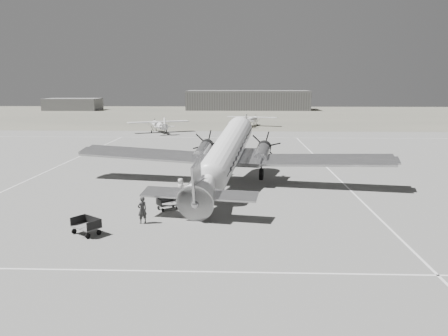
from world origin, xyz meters
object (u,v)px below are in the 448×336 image
hangar_main (248,100)px  dc3_airliner (225,157)px  ground_crew (142,210)px  baggage_cart_far (86,226)px  passenger (181,188)px  light_plane_right (251,121)px  shed_secondary (73,104)px  light_plane_left (159,126)px  baggage_cart_near (168,204)px  ramp_agent (172,196)px

hangar_main → dc3_airliner: (-3.95, -116.43, -0.47)m
hangar_main → ground_crew: (-9.08, -126.53, -2.39)m
baggage_cart_far → passenger: size_ratio=1.10×
light_plane_right → baggage_cart_far: (-11.85, -69.39, -0.63)m
shed_secondary → baggage_cart_far: (47.94, -123.81, -1.48)m
light_plane_left → baggage_cart_near: (9.88, -50.44, -0.76)m
light_plane_right → ground_crew: light_plane_right is taller
light_plane_left → baggage_cart_far: bearing=-107.5°
hangar_main → dc3_airliner: bearing=-91.9°
shed_secondary → ramp_agent: bearing=-66.0°
passenger → light_plane_left: bearing=14.2°
dc3_airliner → baggage_cart_near: dc3_airliner is taller
ground_crew → passenger: size_ratio=1.09×
light_plane_right → ramp_agent: (-7.53, -62.86, -0.40)m
baggage_cart_far → light_plane_left: bearing=131.5°
light_plane_left → ground_crew: (8.71, -53.66, -0.30)m
baggage_cart_far → passenger: passenger is taller
hangar_main → ramp_agent: hangar_main is taller
dc3_airliner → baggage_cart_far: size_ratio=16.25×
baggage_cart_far → ground_crew: size_ratio=1.01×
shed_secondary → hangar_main: bearing=4.8°
baggage_cart_near → ground_crew: size_ratio=0.86×
light_plane_right → baggage_cart_near: 64.34m
shed_secondary → ground_crew: (50.92, -121.53, -1.09)m
ground_crew → ramp_agent: size_ratio=1.22×
light_plane_right → ground_crew: 67.68m
baggage_cart_near → dc3_airliner: bearing=23.7°
shed_secondary → light_plane_left: bearing=-58.1°
shed_secondary → dc3_airliner: size_ratio=0.61×
dc3_airliner → ramp_agent: bearing=-113.4°
dc3_airliner → passenger: dc3_airliner is taller
light_plane_left → ground_crew: light_plane_left is taller
dc3_airliner → baggage_cart_far: dc3_airliner is taller
hangar_main → ground_crew: hangar_main is taller
light_plane_left → dc3_airliner: bearing=-95.7°
dc3_airliner → baggage_cart_near: (-3.96, -6.87, -2.39)m
shed_secondary → dc3_airliner: bearing=-63.3°
shed_secondary → baggage_cart_far: 132.78m
passenger → dc3_airliner: bearing=-40.9°
baggage_cart_far → ramp_agent: ramp_agent is taller
hangar_main → passenger: hangar_main is taller
shed_secondary → light_plane_left: shed_secondary is taller
light_plane_left → hangar_main: bearing=53.0°
passenger → baggage_cart_near: bearing=172.3°
shed_secondary → light_plane_right: bearing=-42.3°
ground_crew → passenger: (1.70, 6.39, -0.07)m
ramp_agent → dc3_airliner: bearing=-7.7°
hangar_main → baggage_cart_far: (-12.06, -128.81, -2.78)m
baggage_cart_near → ramp_agent: bearing=44.1°
hangar_main → ramp_agent: bearing=-93.6°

